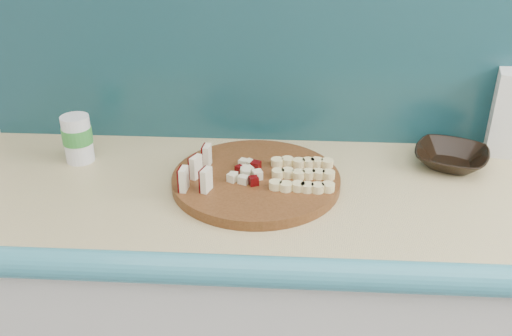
{
  "coord_description": "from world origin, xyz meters",
  "views": [
    {
      "loc": [
        -0.2,
        0.36,
        1.57
      ],
      "look_at": [
        -0.27,
        1.52,
        0.95
      ],
      "focal_mm": 40.0,
      "sensor_mm": 36.0,
      "label": 1
    }
  ],
  "objects": [
    {
      "name": "cutting_board",
      "position": [
        -0.27,
        1.52,
        0.92
      ],
      "size": [
        0.4,
        0.4,
        0.02
      ],
      "primitive_type": "cylinder",
      "rotation": [
        0.0,
        0.0,
        -0.02
      ],
      "color": "#45250E",
      "rests_on": "kitchen_counter"
    },
    {
      "name": "banana_slices",
      "position": [
        -0.16,
        1.52,
        0.94
      ],
      "size": [
        0.15,
        0.15,
        0.02
      ],
      "color": "#F0DD93",
      "rests_on": "cutting_board"
    },
    {
      "name": "canister",
      "position": [
        -0.72,
        1.62,
        0.97
      ],
      "size": [
        0.07,
        0.07,
        0.12
      ],
      "rotation": [
        0.0,
        0.0,
        -0.33
      ],
      "color": "white",
      "rests_on": "kitchen_counter"
    },
    {
      "name": "apple_wedges",
      "position": [
        -0.4,
        1.49,
        0.96
      ],
      "size": [
        0.07,
        0.15,
        0.05
      ],
      "color": "#F5E7C4",
      "rests_on": "cutting_board"
    },
    {
      "name": "brown_bowl",
      "position": [
        0.21,
        1.65,
        0.93
      ],
      "size": [
        0.23,
        0.23,
        0.04
      ],
      "primitive_type": "imported",
      "rotation": [
        0.0,
        0.0,
        -0.38
      ],
      "color": "black",
      "rests_on": "kitchen_counter"
    },
    {
      "name": "apple_chunks",
      "position": [
        -0.29,
        1.53,
        0.94
      ],
      "size": [
        0.06,
        0.06,
        0.02
      ],
      "color": "#F6EAC5",
      "rests_on": "cutting_board"
    },
    {
      "name": "backsplash",
      "position": [
        0.1,
        1.79,
        1.16
      ],
      "size": [
        2.2,
        0.02,
        0.5
      ],
      "primitive_type": "cube",
      "color": "teal",
      "rests_on": "kitchen_counter"
    }
  ]
}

